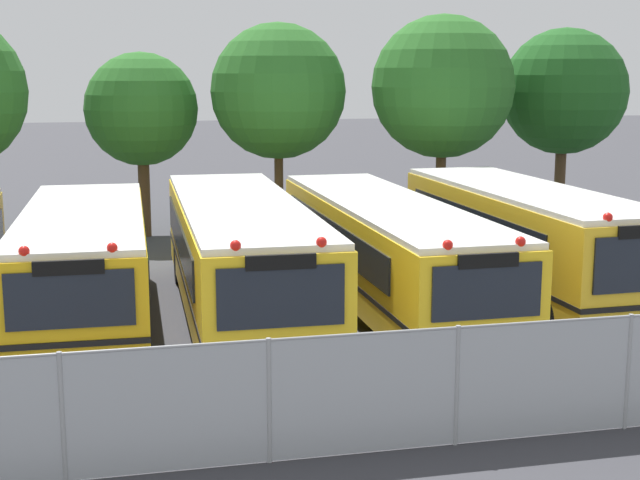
% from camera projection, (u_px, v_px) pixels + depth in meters
% --- Properties ---
extents(ground_plane, '(160.00, 160.00, 0.00)m').
position_uv_depth(ground_plane, '(243.00, 314.00, 20.22)').
color(ground_plane, '#38383D').
extents(school_bus_1, '(2.74, 9.53, 2.58)m').
position_uv_depth(school_bus_1, '(84.00, 262.00, 19.15)').
color(school_bus_1, yellow).
rests_on(school_bus_1, ground_plane).
extents(school_bus_2, '(2.78, 10.99, 2.70)m').
position_uv_depth(school_bus_2, '(241.00, 254.00, 19.70)').
color(school_bus_2, yellow).
rests_on(school_bus_2, ground_plane).
extents(school_bus_3, '(2.54, 11.38, 2.58)m').
position_uv_depth(school_bus_3, '(386.00, 249.00, 20.57)').
color(school_bus_3, yellow).
rests_on(school_bus_3, ground_plane).
extents(school_bus_4, '(2.70, 9.60, 2.80)m').
position_uv_depth(school_bus_4, '(525.00, 239.00, 21.17)').
color(school_bus_4, yellow).
rests_on(school_bus_4, ground_plane).
extents(tree_2, '(3.62, 3.62, 5.93)m').
position_uv_depth(tree_2, '(141.00, 108.00, 28.99)').
color(tree_2, '#4C3823').
rests_on(tree_2, ground_plane).
extents(tree_3, '(4.29, 4.29, 6.84)m').
position_uv_depth(tree_3, '(281.00, 94.00, 28.72)').
color(tree_3, '#4C3823').
rests_on(tree_3, ground_plane).
extents(tree_4, '(4.47, 4.47, 7.08)m').
position_uv_depth(tree_4, '(444.00, 89.00, 28.47)').
color(tree_4, '#4C3823').
rests_on(tree_4, ground_plane).
extents(tree_5, '(4.22, 4.22, 6.76)m').
position_uv_depth(tree_5, '(566.00, 92.00, 30.49)').
color(tree_5, '#4C3823').
rests_on(tree_5, ground_plane).
extents(chainlink_fence, '(19.13, 0.07, 1.79)m').
position_uv_depth(chainlink_fence, '(365.00, 391.00, 12.68)').
color(chainlink_fence, '#9EA0A3').
rests_on(chainlink_fence, ground_plane).
extents(traffic_cone, '(0.49, 0.49, 0.64)m').
position_uv_depth(traffic_cone, '(75.00, 429.00, 12.89)').
color(traffic_cone, '#EA5914').
rests_on(traffic_cone, ground_plane).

